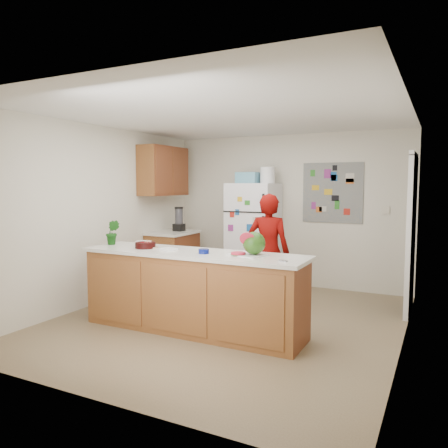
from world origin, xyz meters
The scene contains 26 objects.
floor centered at (0.00, 0.00, -0.01)m, with size 4.00×4.50×0.02m, color brown.
wall_back centered at (0.00, 2.26, 1.25)m, with size 4.00×0.02×2.50m, color beige.
wall_left centered at (-2.01, 0.00, 1.25)m, with size 0.02×4.50×2.50m, color beige.
wall_right centered at (2.01, 0.00, 1.25)m, with size 0.02×4.50×2.50m, color beige.
ceiling centered at (0.00, 0.00, 2.51)m, with size 4.00×4.50×0.02m, color white.
doorway centered at (1.99, 1.45, 1.02)m, with size 0.03×0.85×2.04m, color black.
peninsula_base centered at (-0.20, -0.50, 0.44)m, with size 2.60×0.62×0.88m, color brown.
peninsula_top centered at (-0.20, -0.50, 0.90)m, with size 2.68×0.70×0.04m, color silver.
side_counter_base centered at (-1.69, 1.35, 0.43)m, with size 0.60×0.80×0.86m, color brown.
side_counter_top centered at (-1.69, 1.35, 0.88)m, with size 0.64×0.84×0.04m, color silver.
upper_cabinets centered at (-1.82, 1.30, 1.90)m, with size 0.35×1.00×0.80m, color brown.
refrigerator centered at (-0.45, 1.88, 0.85)m, with size 0.75×0.70×1.70m, color silver.
fridge_top_bin centered at (-0.55, 1.88, 1.79)m, with size 0.35×0.28×0.18m, color #5999B2.
photo_collage centered at (0.75, 2.24, 1.55)m, with size 0.95×0.01×0.95m, color slate.
person centered at (0.26, 0.72, 0.78)m, with size 0.57×0.37×1.56m, color #600603.
blender_appliance centered at (-1.64, 1.47, 1.09)m, with size 0.13×0.13×0.38m, color black.
cutting_board centered at (0.47, -0.46, 0.93)m, with size 0.38×0.28×0.01m, color silver.
watermelon centered at (0.53, -0.44, 1.05)m, with size 0.24×0.24×0.24m, color #1C4E10.
watermelon_slice centered at (0.38, -0.51, 0.94)m, with size 0.16×0.16×0.02m, color red.
cherry_bowl centered at (-0.84, -0.51, 0.96)m, with size 0.24×0.24×0.07m, color black.
white_bowl centered at (-0.98, -0.37, 0.95)m, with size 0.20×0.20×0.06m, color white.
cobalt_bowl centered at (-0.01, -0.56, 0.95)m, with size 0.12×0.12×0.05m, color #06105C.
plate centered at (-0.83, -0.47, 0.93)m, with size 0.25×0.25×0.02m, color beige.
paper_towel centered at (-0.52, -0.51, 0.93)m, with size 0.17×0.16×0.02m, color silver.
keys centered at (0.93, -0.64, 0.93)m, with size 0.09×0.04×0.01m, color gray.
potted_plant centered at (-1.40, -0.45, 1.08)m, with size 0.17×0.14×0.31m, color #1C4514.
Camera 1 is at (2.33, -4.72, 1.68)m, focal length 35.00 mm.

